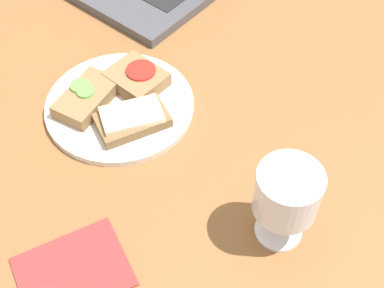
{
  "coord_description": "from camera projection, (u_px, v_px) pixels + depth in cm",
  "views": [
    {
      "loc": [
        38.73,
        -42.09,
        70.16
      ],
      "look_at": [
        6.94,
        -3.51,
        8.0
      ],
      "focal_mm": 50.0,
      "sensor_mm": 36.0,
      "label": 1
    }
  ],
  "objects": [
    {
      "name": "sandwich_with_cheese",
      "position": [
        132.0,
        119.0,
        0.86
      ],
      "size": [
        10.99,
        13.24,
        2.71
      ],
      "color": "brown",
      "rests_on": "plate"
    },
    {
      "name": "napkin",
      "position": [
        73.0,
        272.0,
        0.72
      ],
      "size": [
        16.31,
        17.88,
        0.4
      ],
      "primitive_type": "cube",
      "rotation": [
        0.0,
        0.0,
        -0.41
      ],
      "color": "#B23333",
      "rests_on": "wooden_table"
    },
    {
      "name": "wooden_table",
      "position": [
        173.0,
        135.0,
        0.89
      ],
      "size": [
        140.0,
        140.0,
        3.0
      ],
      "primitive_type": "cube",
      "color": "brown",
      "rests_on": "ground"
    },
    {
      "name": "plate",
      "position": [
        120.0,
        106.0,
        0.91
      ],
      "size": [
        25.21,
        25.21,
        1.18
      ],
      "primitive_type": "cylinder",
      "color": "silver",
      "rests_on": "wooden_table"
    },
    {
      "name": "sandwich_with_cucumber",
      "position": [
        87.0,
        97.0,
        0.89
      ],
      "size": [
        8.5,
        12.34,
        2.91
      ],
      "color": "#937047",
      "rests_on": "plate"
    },
    {
      "name": "wine_glass",
      "position": [
        287.0,
        194.0,
        0.69
      ],
      "size": [
        8.74,
        8.74,
        13.41
      ],
      "color": "white",
      "rests_on": "wooden_table"
    },
    {
      "name": "sandwich_with_tomato",
      "position": [
        137.0,
        78.0,
        0.92
      ],
      "size": [
        9.46,
        8.08,
        3.01
      ],
      "color": "#937047",
      "rests_on": "plate"
    }
  ]
}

